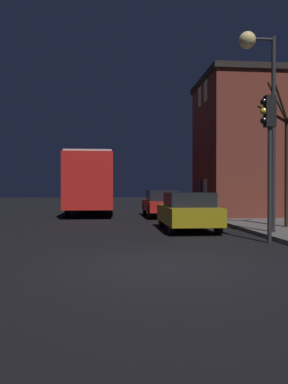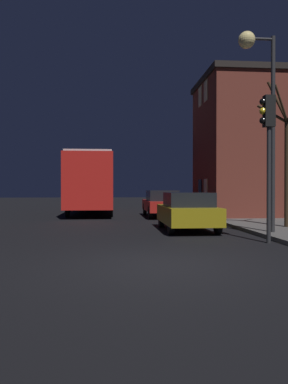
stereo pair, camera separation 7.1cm
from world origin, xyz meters
TOP-DOWN VIEW (x-y plane):
  - ground_plane at (0.00, 0.00)m, footprint 120.00×120.00m
  - brick_building at (5.79, 12.38)m, footprint 3.86×5.44m
  - streetlamp at (3.78, 4.22)m, footprint 1.25×0.55m
  - traffic_light at (3.47, 2.70)m, footprint 0.43×0.24m
  - bare_tree at (5.53, 5.77)m, footprint 1.84×1.94m
  - bus at (-2.22, 16.75)m, footprint 2.61×11.16m
  - car_near_lane at (1.81, 6.04)m, footprint 1.81×3.81m
  - car_mid_lane at (1.76, 12.90)m, footprint 1.74×4.64m

SIDE VIEW (x-z plane):
  - ground_plane at x=0.00m, z-range 0.00..0.00m
  - car_near_lane at x=1.81m, z-range 0.02..1.45m
  - car_mid_lane at x=1.76m, z-range 0.05..1.52m
  - bus at x=-2.22m, z-range 0.34..3.93m
  - bare_tree at x=5.53m, z-range 0.12..5.56m
  - traffic_light at x=3.47m, z-range 0.93..5.17m
  - brick_building at x=5.79m, z-range 0.15..7.67m
  - streetlamp at x=3.78m, z-range 1.86..8.43m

